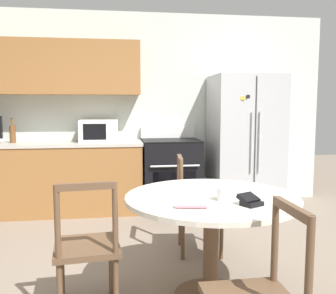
% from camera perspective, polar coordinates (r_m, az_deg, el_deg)
% --- Properties ---
extents(back_wall, '(5.20, 0.44, 2.60)m').
position_cam_1_polar(back_wall, '(5.12, -7.90, 7.25)').
color(back_wall, silver).
rests_on(back_wall, ground_plane).
extents(kitchen_counter, '(2.23, 0.64, 0.90)m').
position_cam_1_polar(kitchen_counter, '(4.96, -16.97, -4.52)').
color(kitchen_counter, '#936033').
rests_on(kitchen_counter, ground_plane).
extents(refrigerator, '(0.88, 0.77, 1.75)m').
position_cam_1_polar(refrigerator, '(5.06, 11.61, 0.71)').
color(refrigerator, '#B2B5BA').
rests_on(refrigerator, ground_plane).
extents(oven_range, '(0.74, 0.68, 1.08)m').
position_cam_1_polar(oven_range, '(4.93, 0.43, -4.11)').
color(oven_range, black).
rests_on(oven_range, ground_plane).
extents(microwave, '(0.48, 0.38, 0.28)m').
position_cam_1_polar(microwave, '(4.89, -10.50, 2.46)').
color(microwave, white).
rests_on(microwave, kitchen_counter).
extents(counter_bottle, '(0.08, 0.08, 0.31)m').
position_cam_1_polar(counter_bottle, '(5.03, -22.60, 1.93)').
color(counter_bottle, brown).
rests_on(counter_bottle, kitchen_counter).
extents(dining_table, '(1.20, 1.20, 0.74)m').
position_cam_1_polar(dining_table, '(2.66, 6.63, -10.41)').
color(dining_table, beige).
rests_on(dining_table, ground_plane).
extents(dining_chair_far, '(0.46, 0.46, 0.90)m').
position_cam_1_polar(dining_chair_far, '(3.51, 4.43, -9.00)').
color(dining_chair_far, brown).
rests_on(dining_chair_far, ground_plane).
extents(dining_chair_left, '(0.46, 0.46, 0.90)m').
position_cam_1_polar(dining_chair_left, '(2.59, -12.25, -14.78)').
color(dining_chair_left, brown).
rests_on(dining_chair_left, ground_plane).
extents(candle_glass, '(0.09, 0.09, 0.08)m').
position_cam_1_polar(candle_glass, '(2.49, 8.49, -7.27)').
color(candle_glass, silver).
rests_on(candle_glass, dining_table).
extents(folded_napkin, '(0.19, 0.08, 0.05)m').
position_cam_1_polar(folded_napkin, '(2.29, 3.58, -8.68)').
color(folded_napkin, pink).
rests_on(folded_napkin, dining_table).
extents(wallet, '(0.16, 0.17, 0.07)m').
position_cam_1_polar(wallet, '(2.41, 12.39, -8.02)').
color(wallet, black).
rests_on(wallet, dining_table).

